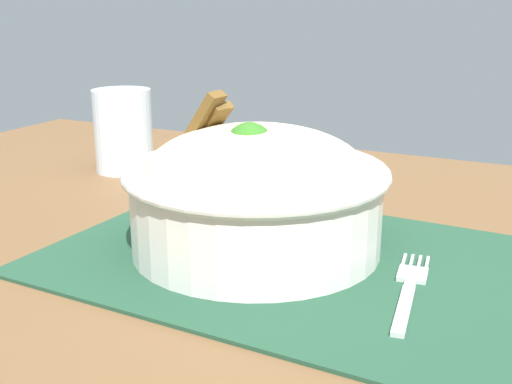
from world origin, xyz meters
TOP-DOWN VIEW (x-y plane):
  - table at (0.00, 0.00)m, footprint 1.30×0.79m
  - placemat at (-0.02, -0.02)m, footprint 0.40×0.29m
  - bowl at (-0.06, -0.02)m, footprint 0.26×0.26m
  - fork at (0.08, -0.04)m, footprint 0.03×0.14m
  - drinking_glass at (-0.33, 0.15)m, footprint 0.07×0.07m

SIDE VIEW (x-z plane):
  - table at x=0.00m, z-range 0.30..1.02m
  - placemat at x=-0.02m, z-range 0.72..0.73m
  - fork at x=0.08m, z-range 0.73..0.73m
  - drinking_glass at x=-0.33m, z-range 0.72..0.82m
  - bowl at x=-0.06m, z-range 0.71..0.84m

